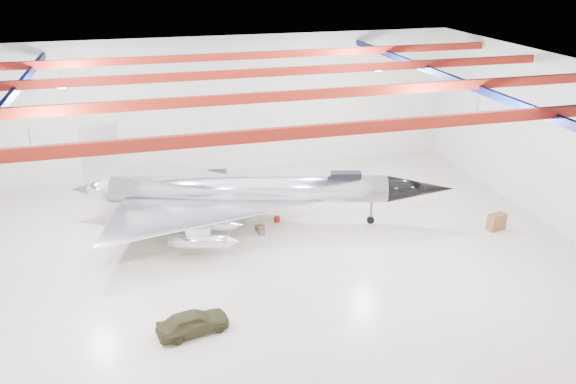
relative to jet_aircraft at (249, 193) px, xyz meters
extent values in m
plane|color=beige|center=(-0.65, -4.38, -2.27)|extent=(40.00, 40.00, 0.00)
plane|color=silver|center=(-0.65, 10.62, 3.23)|extent=(40.00, 0.00, 40.00)
plane|color=silver|center=(19.35, -4.38, 3.23)|extent=(0.00, 30.00, 30.00)
plane|color=#0A0F38|center=(-0.65, -4.38, 8.73)|extent=(40.00, 40.00, 0.00)
cube|color=maroon|center=(-0.65, -13.38, 8.13)|extent=(39.50, 0.25, 0.50)
cube|color=maroon|center=(-0.65, -7.38, 8.13)|extent=(39.50, 0.25, 0.50)
cube|color=maroon|center=(-0.65, -1.38, 8.13)|extent=(39.50, 0.25, 0.50)
cube|color=maroon|center=(-0.65, 4.62, 8.13)|extent=(39.50, 0.25, 0.50)
cube|color=#0B1443|center=(-12.65, -4.38, 7.83)|extent=(0.25, 29.50, 0.40)
cube|color=#0B1443|center=(11.35, -4.38, 7.83)|extent=(0.25, 29.50, 0.40)
cube|color=silver|center=(-10.65, -10.38, 7.43)|extent=(0.55, 0.55, 0.25)
cube|color=silver|center=(9.35, -10.38, 7.43)|extent=(0.55, 0.55, 0.25)
cube|color=silver|center=(-10.65, 1.62, 7.43)|extent=(0.55, 0.55, 0.25)
cube|color=silver|center=(9.35, 1.62, 7.43)|extent=(0.55, 0.55, 0.25)
cylinder|color=silver|center=(0.05, -0.01, 0.26)|extent=(17.93, 6.32, 1.81)
cone|color=black|center=(10.97, -2.87, 0.26)|extent=(4.82, 2.89, 1.81)
cone|color=silver|center=(-10.00, 2.62, 0.26)|extent=(3.08, 2.43, 1.81)
cube|color=silver|center=(-9.12, 2.39, 2.61)|extent=(2.47, 0.74, 4.06)
cube|color=black|center=(6.16, -1.61, 1.21)|extent=(2.10, 1.20, 0.45)
cylinder|color=silver|center=(-3.83, -4.13, -1.00)|extent=(3.52, 1.65, 0.81)
cylinder|color=silver|center=(-3.26, -1.95, -1.00)|extent=(3.52, 1.65, 0.81)
cylinder|color=silver|center=(-1.89, 3.29, -1.00)|extent=(3.52, 1.65, 0.81)
cylinder|color=silver|center=(-1.32, 5.48, -1.00)|extent=(3.52, 1.65, 0.81)
cylinder|color=#59595B|center=(7.91, -2.07, -1.45)|extent=(0.16, 0.16, 1.63)
cylinder|color=black|center=(7.91, -2.07, -2.01)|extent=(0.54, 0.32, 0.51)
cylinder|color=#59595B|center=(-4.02, -1.28, -1.45)|extent=(0.16, 0.16, 1.63)
cylinder|color=black|center=(-4.02, -1.28, -2.01)|extent=(0.54, 0.32, 0.51)
cylinder|color=#59595B|center=(-2.87, 3.09, -1.45)|extent=(0.16, 0.16, 1.63)
cylinder|color=black|center=(-2.87, 3.09, -2.01)|extent=(0.54, 0.32, 0.51)
imported|color=#3B361D|center=(-4.93, -10.91, -1.68)|extent=(3.66, 2.05, 1.18)
cube|color=brown|center=(15.54, -5.05, -1.71)|extent=(1.31, 0.85, 1.11)
cube|color=#9E0F12|center=(-2.18, 4.95, -2.12)|extent=(0.49, 0.43, 0.29)
cylinder|color=#59595B|center=(0.44, -1.74, -2.07)|extent=(0.54, 0.54, 0.39)
cube|color=olive|center=(1.52, 4.05, -2.03)|extent=(0.74, 0.61, 0.48)
cube|color=#59595B|center=(-7.80, 0.78, -2.12)|extent=(0.46, 0.39, 0.29)
cylinder|color=#9E0F12|center=(1.87, -0.18, -2.08)|extent=(0.48, 0.48, 0.37)
cube|color=olive|center=(0.47, -1.11, -2.09)|extent=(0.60, 0.53, 0.36)
camera|label=1|loc=(-6.24, -33.53, 14.55)|focal=35.00mm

